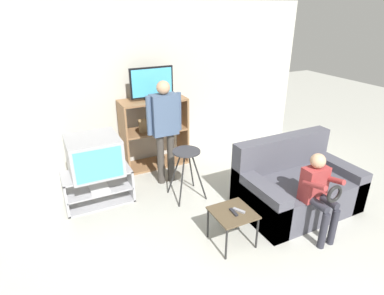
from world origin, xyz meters
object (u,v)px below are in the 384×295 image
Objects in this scene: couch at (295,187)px; person_seated_child at (319,190)px; remote_control_black at (234,212)px; snack_table at (233,216)px; person_standing_adult at (165,124)px; tv_stand at (98,187)px; remote_control_white at (239,210)px; folding_stool at (186,159)px; television_flat at (152,84)px; media_shelf at (154,132)px; television_main at (94,155)px.

person_seated_child is at bearing -111.36° from couch.
person_seated_child is (0.94, -0.29, 0.18)m from remote_control_black.
snack_table is 0.29× the size of person_standing_adult.
remote_control_white is (1.25, -1.55, 0.20)m from tv_stand.
folding_stool is at bearing 124.28° from person_seated_child.
remote_control_white is at bearing -86.29° from television_flat.
person_seated_child is at bearing -14.10° from remote_control_black.
remote_control_black is at bearing -52.58° from tv_stand.
remote_control_white is at bearing -50.99° from tv_stand.
folding_stool reaches higher than snack_table.
person_seated_child is at bearing -68.55° from media_shelf.
folding_stool is at bearing -19.52° from television_main.
television_flat is 0.76m from person_standing_adult.
folding_stool reaches higher than tv_stand.
media_shelf is at bearing 94.60° from remote_control_black.
couch is at bearing -28.76° from tv_stand.
couch reaches higher than remote_control_white.
person_seated_child is (-0.21, -0.55, 0.31)m from couch.
tv_stand is 1.28m from person_standing_adult.
person_seated_child reaches higher than remote_control_black.
television_main is 1.49m from television_flat.
tv_stand is 1.94m from snack_table.
folding_stool is 0.46× the size of person_standing_adult.
person_seated_child reaches higher than folding_stool.
snack_table is 0.06m from remote_control_black.
television_flat is 2.48m from remote_control_black.
tv_stand is 2.83m from person_seated_child.
remote_control_black is 0.07m from remote_control_white.
couch is 1.47× the size of person_seated_child.
tv_stand is at bearing 139.23° from person_seated_child.
tv_stand is 1.96m from remote_control_black.
folding_stool is (1.15, -0.41, -0.13)m from television_main.
person_standing_adult is (-1.29, 1.40, 0.65)m from couch.
television_main is 0.44× the size of couch.
television_flat is 2.60m from couch.
folding_stool is at bearing 66.88° from remote_control_white.
couch is at bearing -58.86° from media_shelf.
television_main is 4.58× the size of remote_control_white.
person_seated_child is at bearing -46.28° from remote_control_white.
remote_control_white is (0.14, -2.30, -0.16)m from media_shelf.
snack_table is 1.75m from person_standing_adult.
snack_table is 0.44× the size of person_seated_child.
tv_stand is at bearing 151.24° from couch.
remote_control_black is at bearing 150.86° from remote_control_white.
tv_stand is at bearing 160.63° from folding_stool.
folding_stool is at bearing 91.70° from snack_table.
television_main is 1.34m from media_shelf.
couch is 0.96× the size of person_standing_adult.
media_shelf reaches higher than folding_stool.
television_flat reaches higher than person_seated_child.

